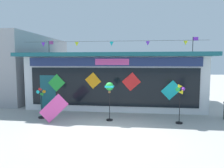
# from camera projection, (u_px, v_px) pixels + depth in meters

# --- Properties ---
(ground_plane) EXTENTS (80.00, 80.00, 0.00)m
(ground_plane) POSITION_uv_depth(u_px,v_px,m) (110.00, 132.00, 8.45)
(ground_plane) COLOR #ADAAA5
(kite_shop_building) EXTENTS (10.48, 6.78, 4.32)m
(kite_shop_building) POSITION_uv_depth(u_px,v_px,m) (118.00, 78.00, 14.50)
(kite_shop_building) COLOR silver
(kite_shop_building) RESTS_ON ground_plane
(wind_spinner_far_left) EXTENTS (0.40, 0.38, 1.50)m
(wind_spinner_far_left) POSITION_uv_depth(u_px,v_px,m) (41.00, 100.00, 10.53)
(wind_spinner_far_left) COLOR black
(wind_spinner_far_left) RESTS_ON ground_plane
(wind_spinner_left) EXTENTS (0.39, 0.39, 1.81)m
(wind_spinner_left) POSITION_uv_depth(u_px,v_px,m) (110.00, 89.00, 10.01)
(wind_spinner_left) COLOR black
(wind_spinner_left) RESTS_ON ground_plane
(wind_spinner_center_left) EXTENTS (0.44, 0.30, 1.77)m
(wind_spinner_center_left) POSITION_uv_depth(u_px,v_px,m) (180.00, 95.00, 9.51)
(wind_spinner_center_left) COLOR black
(wind_spinner_center_left) RESTS_ON ground_plane
(display_kite_on_ground) EXTENTS (1.31, 0.28, 1.31)m
(display_kite_on_ground) POSITION_uv_depth(u_px,v_px,m) (54.00, 108.00, 9.78)
(display_kite_on_ground) COLOR #EA4CA3
(display_kite_on_ground) RESTS_ON ground_plane
(neighbour_building) EXTENTS (6.93, 8.91, 4.66)m
(neighbour_building) POSITION_uv_depth(u_px,v_px,m) (7.00, 67.00, 17.28)
(neighbour_building) COLOR #99999E
(neighbour_building) RESTS_ON ground_plane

